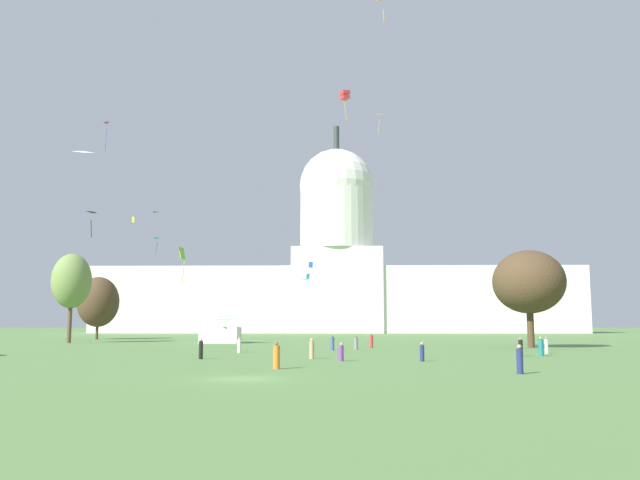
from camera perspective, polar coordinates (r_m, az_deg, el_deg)
name	(u,v)px	position (r m, az deg, el deg)	size (l,w,h in m)	color
ground_plane	(243,379)	(37.26, -6.68, -11.78)	(800.00, 800.00, 0.00)	#567F42
capitol_building	(337,274)	(205.85, 1.46, -2.93)	(148.63, 23.32, 65.40)	silver
event_tent	(221,324)	(102.68, -8.55, -7.13)	(6.08, 5.97, 5.76)	white
tree_east_mid	(529,282)	(86.56, 17.55, -3.48)	(11.12, 11.44, 12.07)	#4C3823
tree_west_mid	(98,302)	(132.66, -18.57, -5.08)	(8.56, 8.38, 11.73)	#4C3823
tree_west_near	(72,281)	(109.44, -20.62, -3.34)	(6.31, 6.17, 13.73)	brown
person_red_back_center	(371,342)	(81.85, 4.45, -8.71)	(0.58, 0.58, 1.72)	red
person_navy_near_tree_west	(520,360)	(42.05, 16.83, -9.89)	(0.46, 0.46, 1.75)	navy
person_white_near_tree_east	(546,346)	(70.08, 18.93, -8.62)	(0.39, 0.39, 1.68)	silver
person_grey_front_left	(356,343)	(77.31, 3.12, -8.87)	(0.47, 0.47, 1.58)	gray
person_teal_edge_east	(541,347)	(65.14, 18.50, -8.76)	(0.62, 0.62, 1.77)	#1E757A
person_denim_back_right	(332,344)	(74.52, 1.07, -8.91)	(0.60, 0.60, 1.67)	#3D5684
person_black_mid_left	(201,349)	(57.57, -10.22, -9.26)	(0.44, 0.44, 1.75)	black
person_white_mid_center	(239,346)	(69.18, -6.97, -9.03)	(0.44, 0.44, 1.57)	silver
person_black_mid_right	(521,348)	(64.13, 16.90, -8.87)	(0.44, 0.44, 1.70)	black
person_tan_front_center	(312,349)	(57.07, -0.72, -9.41)	(0.55, 0.55, 1.73)	tan
person_navy_lawn_far_right	(422,352)	(53.98, 8.78, -9.56)	(0.50, 0.50, 1.52)	navy
person_purple_edge_west	(341,353)	(53.81, 1.82, -9.70)	(0.49, 0.49, 1.45)	#703D93
person_orange_back_left	(276,357)	(44.72, -3.77, -10.00)	(0.65, 0.65, 1.78)	orange
kite_black_low	(95,216)	(75.74, -18.85, 2.00)	(0.99, 1.37, 2.59)	black
kite_green_mid	(153,215)	(131.94, -14.16, 2.12)	(1.20, 1.51, 0.27)	green
kite_magenta_mid	(103,126)	(104.42, -18.16, 9.32)	(1.31, 1.48, 4.07)	#D1339E
kite_white_mid	(83,155)	(69.62, -19.78, 6.88)	(1.75, 1.04, 0.31)	white
kite_orange_high	(388,3)	(71.36, 5.85, 19.64)	(1.55, 1.65, 2.26)	orange
kite_cyan_low	(308,278)	(134.80, -1.03, -3.29)	(0.78, 0.63, 3.48)	#33BCDB
kite_yellow_mid	(133,220)	(120.72, -15.78, 1.71)	(0.71, 1.06, 1.13)	yellow
kite_gold_high	(379,118)	(150.99, 5.08, 10.46)	(1.75, 0.73, 4.37)	gold
kite_blue_low	(311,265)	(91.02, -0.80, -2.15)	(0.61, 0.26, 0.83)	blue
kite_lime_low	(182,257)	(73.70, -11.77, -1.42)	(0.71, 0.96, 4.12)	#8CD133
kite_pink_low	(307,281)	(149.05, -1.17, -3.59)	(1.90, 1.55, 2.94)	pink
kite_red_mid	(345,96)	(75.23, 2.18, 12.33)	(1.19, 1.17, 3.37)	red
kite_turquoise_mid	(158,240)	(167.62, -13.81, 0.04)	(1.45, 1.62, 3.93)	teal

